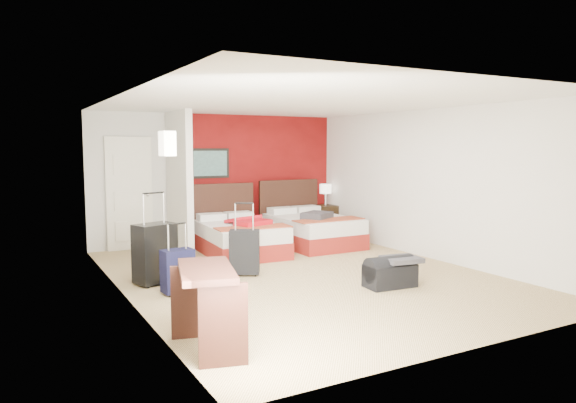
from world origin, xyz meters
TOP-DOWN VIEW (x-y plane):
  - ground at (0.00, 0.00)m, footprint 6.50×6.50m
  - room_walls at (-1.40, 1.42)m, footprint 5.02×6.52m
  - red_accent_panel at (0.75, 3.23)m, footprint 3.50×0.04m
  - partition_wall at (-1.00, 2.61)m, footprint 0.12×1.20m
  - entry_door at (-1.75, 3.20)m, footprint 0.82×0.06m
  - bed_left at (-0.15, 1.86)m, footprint 1.34×1.84m
  - bed_right at (1.38, 1.94)m, footprint 1.30×1.84m
  - red_suitcase_open at (-0.05, 1.76)m, footprint 0.77×0.92m
  - jacket_bundle at (1.28, 1.64)m, footprint 0.67×0.63m
  - nightstand at (2.30, 2.94)m, footprint 0.45×0.45m
  - table_lamp at (2.30, 2.94)m, footprint 0.30×0.30m
  - suitcase_black at (-2.00, 0.53)m, footprint 0.61×0.49m
  - suitcase_charcoal at (-0.73, 0.40)m, footprint 0.50×0.44m
  - suitcase_navy at (-1.88, -0.10)m, footprint 0.42×0.28m
  - duffel_bag at (0.71, -1.14)m, footprint 0.70×0.41m
  - jacket_draped at (0.86, -1.19)m, footprint 0.54×0.48m
  - desk at (-2.22, -2.11)m, footprint 0.70×1.03m

SIDE VIEW (x-z plane):
  - ground at x=0.00m, z-range 0.00..0.00m
  - duffel_bag at x=0.71m, z-range 0.00..0.34m
  - bed_left at x=-0.15m, z-range 0.00..0.53m
  - suitcase_navy at x=-1.88m, z-range 0.00..0.54m
  - bed_right at x=1.38m, z-range 0.00..0.55m
  - nightstand at x=2.30m, z-range 0.00..0.63m
  - suitcase_charcoal at x=-0.73m, z-range 0.00..0.63m
  - jacket_draped at x=0.86m, z-range 0.34..0.40m
  - desk at x=-2.22m, z-range 0.00..0.78m
  - suitcase_black at x=-2.00m, z-range 0.00..0.80m
  - red_suitcase_open at x=-0.05m, z-range 0.53..0.63m
  - jacket_bundle at x=1.28m, z-range 0.55..0.68m
  - table_lamp at x=2.30m, z-range 0.63..1.08m
  - entry_door at x=-1.75m, z-range 0.00..2.05m
  - red_accent_panel at x=0.75m, z-range 0.00..2.50m
  - partition_wall at x=-1.00m, z-range 0.00..2.50m
  - room_walls at x=-1.40m, z-range 0.01..2.51m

